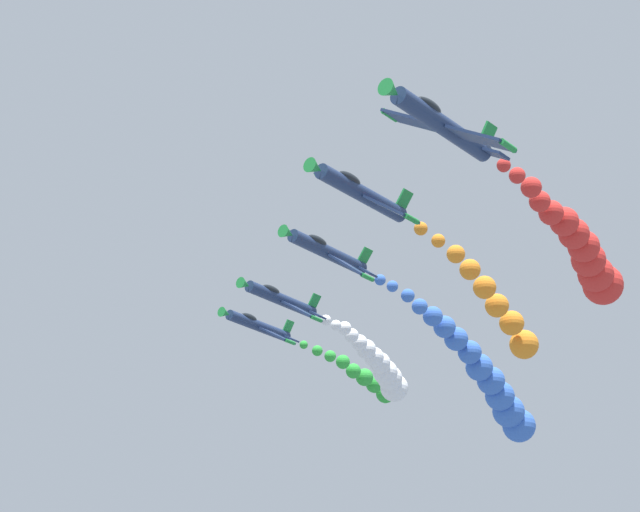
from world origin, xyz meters
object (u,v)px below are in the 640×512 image
object	(u,v)px
airplane_left_outer	(281,299)
airplane_right_outer	(258,325)
airplane_right_inner	(327,252)
airplane_lead	(442,124)
airplane_left_inner	(361,193)

from	to	relation	value
airplane_left_outer	airplane_right_outer	xyz separation A→B (m)	(10.95, -9.18, 2.22)
airplane_right_inner	airplane_left_outer	distance (m)	15.47
airplane_left_outer	airplane_right_inner	bearing A→B (deg)	144.62
airplane_right_inner	airplane_left_outer	size ratio (longest dim) A/B	1.00
airplane_lead	airplane_right_inner	xyz separation A→B (m)	(23.13, -18.56, 3.97)
airplane_lead	airplane_left_inner	bearing A→B (deg)	-33.10
airplane_left_inner	airplane_right_outer	size ratio (longest dim) A/B	1.00
airplane_lead	airplane_right_outer	world-z (taller)	airplane_right_outer
airplane_lead	airplane_left_outer	world-z (taller)	airplane_left_outer
airplane_left_inner	airplane_right_inner	xyz separation A→B (m)	(11.77, -11.16, 2.28)
airplane_left_inner	airplane_left_outer	size ratio (longest dim) A/B	1.00
airplane_left_outer	airplane_left_inner	bearing A→B (deg)	140.47
airplane_right_outer	airplane_left_outer	bearing A→B (deg)	140.01
airplane_lead	airplane_right_inner	size ratio (longest dim) A/B	1.00
airplane_right_inner	airplane_left_outer	world-z (taller)	airplane_left_outer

